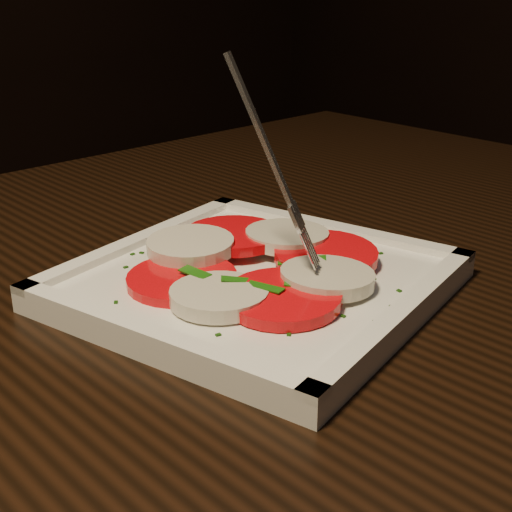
# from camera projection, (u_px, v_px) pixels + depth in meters

# --- Properties ---
(table) EXTENTS (1.26, 0.90, 0.75)m
(table) POSITION_uv_depth(u_px,v_px,m) (201.00, 390.00, 0.59)
(table) COLOR black
(table) RESTS_ON ground
(plate) EXTENTS (0.31, 0.31, 0.01)m
(plate) POSITION_uv_depth(u_px,v_px,m) (256.00, 284.00, 0.53)
(plate) COLOR white
(plate) RESTS_ON table
(caprese_salad) EXTENTS (0.21, 0.21, 0.02)m
(caprese_salad) POSITION_uv_depth(u_px,v_px,m) (256.00, 264.00, 0.53)
(caprese_salad) COLOR red
(caprese_salad) RESTS_ON plate
(fork) EXTENTS (0.06, 0.07, 0.14)m
(fork) POSITION_uv_depth(u_px,v_px,m) (261.00, 162.00, 0.48)
(fork) COLOR white
(fork) RESTS_ON caprese_salad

